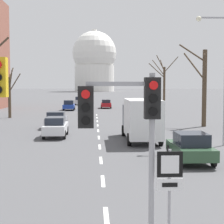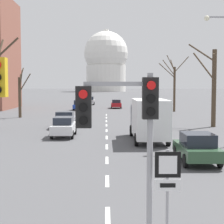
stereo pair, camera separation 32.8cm
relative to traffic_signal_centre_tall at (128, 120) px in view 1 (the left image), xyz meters
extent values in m
cube|color=silver|center=(-0.42, 2.98, -3.36)|extent=(0.16, 2.00, 0.01)
cube|color=silver|center=(-0.42, 7.48, -3.36)|extent=(0.16, 2.00, 0.01)
cube|color=silver|center=(-0.42, 11.98, -3.36)|extent=(0.16, 2.00, 0.01)
cube|color=silver|center=(-0.42, 16.48, -3.36)|extent=(0.16, 2.00, 0.01)
cube|color=silver|center=(-0.42, 20.98, -3.36)|extent=(0.16, 2.00, 0.01)
cube|color=silver|center=(-0.42, 25.48, -3.36)|extent=(0.16, 2.00, 0.01)
cube|color=silver|center=(-0.42, 29.98, -3.36)|extent=(0.16, 2.00, 0.01)
cube|color=silver|center=(-0.42, 34.48, -3.36)|extent=(0.16, 2.00, 0.01)
cube|color=silver|center=(-0.42, 38.98, -3.36)|extent=(0.16, 2.00, 0.01)
cube|color=silver|center=(-0.42, 43.48, -3.36)|extent=(0.16, 2.00, 0.01)
cylinder|color=#9E9EA3|center=(0.55, 0.01, -1.14)|extent=(0.14, 0.14, 4.46)
cube|color=black|center=(0.55, 0.01, 0.52)|extent=(0.36, 0.28, 0.96)
cylinder|color=red|center=(0.55, -0.16, 0.81)|extent=(0.20, 0.06, 0.20)
cylinder|color=black|center=(0.55, -0.16, 0.52)|extent=(0.20, 0.06, 0.20)
cylinder|color=black|center=(0.55, -0.16, 0.22)|extent=(0.20, 0.06, 0.20)
cube|color=#9E9EA3|center=(-0.22, 0.01, 0.85)|extent=(1.53, 0.10, 0.10)
cube|color=black|center=(-0.98, 0.01, 0.32)|extent=(0.36, 0.28, 0.96)
cylinder|color=red|center=(-0.98, -0.16, 0.61)|extent=(0.20, 0.06, 0.20)
cylinder|color=black|center=(-0.98, -0.16, 0.32)|extent=(0.20, 0.06, 0.20)
cylinder|color=black|center=(-0.98, -0.16, 0.02)|extent=(0.20, 0.06, 0.20)
cylinder|color=#9E9EA3|center=(0.95, -0.11, -2.01)|extent=(0.07, 0.07, 2.71)
cube|color=black|center=(0.95, -0.13, -1.01)|extent=(0.60, 0.03, 0.60)
cube|color=white|center=(0.95, -0.14, -1.01)|extent=(0.42, 0.01, 0.42)
cube|color=white|center=(0.95, -0.13, -1.49)|extent=(0.60, 0.03, 0.28)
cube|color=black|center=(0.95, -0.14, -1.49)|extent=(0.36, 0.01, 0.10)
cube|color=#9E9EA3|center=(7.22, 16.65, 5.34)|extent=(1.89, 0.10, 0.10)
sphere|color=#F2EAC6|center=(6.28, 16.65, 5.26)|extent=(0.36, 0.36, 0.36)
cube|color=slate|center=(-4.46, 27.87, -2.70)|extent=(1.89, 3.99, 0.73)
cube|color=#1E232D|center=(-4.46, 27.67, -2.05)|extent=(1.60, 1.91, 0.57)
cylinder|color=black|center=(-5.36, 29.11, -3.06)|extent=(0.18, 0.61, 0.61)
cylinder|color=black|center=(-3.57, 29.11, -3.06)|extent=(0.18, 0.61, 0.61)
cylinder|color=black|center=(-5.36, 26.64, -3.06)|extent=(0.18, 0.61, 0.61)
cylinder|color=black|center=(-3.57, 26.64, -3.06)|extent=(0.18, 0.61, 0.61)
cube|color=maroon|center=(1.37, 58.42, -2.72)|extent=(1.76, 4.25, 0.65)
cube|color=#1E232D|center=(1.37, 58.21, -2.10)|extent=(1.49, 2.04, 0.59)
cylinder|color=black|center=(0.54, 59.74, -3.05)|extent=(0.18, 0.64, 0.64)
cylinder|color=black|center=(2.19, 59.74, -3.05)|extent=(0.18, 0.64, 0.64)
cylinder|color=black|center=(0.54, 57.11, -3.05)|extent=(0.18, 0.64, 0.64)
cylinder|color=black|center=(2.19, 57.11, -3.05)|extent=(0.18, 0.64, 0.64)
cube|color=silver|center=(-3.88, 21.56, -2.67)|extent=(1.71, 4.40, 0.69)
cube|color=#1E232D|center=(-3.88, 21.34, -2.04)|extent=(1.45, 2.11, 0.58)
cylinder|color=black|center=(-4.68, 22.92, -3.02)|extent=(0.18, 0.69, 0.69)
cylinder|color=black|center=(-3.07, 22.92, -3.02)|extent=(0.18, 0.69, 0.69)
cylinder|color=black|center=(-4.68, 20.19, -3.02)|extent=(0.18, 0.69, 0.69)
cylinder|color=black|center=(-3.07, 20.19, -3.02)|extent=(0.18, 0.69, 0.69)
cube|color=#2D4C33|center=(4.42, 11.30, -2.71)|extent=(1.86, 4.16, 0.60)
cube|color=#1E232D|center=(4.42, 11.09, -2.08)|extent=(1.58, 2.00, 0.67)
cylinder|color=black|center=(3.54, 12.59, -3.01)|extent=(0.18, 0.72, 0.72)
cylinder|color=black|center=(5.31, 12.59, -3.01)|extent=(0.18, 0.72, 0.72)
cylinder|color=black|center=(3.54, 10.01, -3.01)|extent=(0.18, 0.72, 0.72)
cylinder|color=black|center=(5.31, 10.01, -3.01)|extent=(0.18, 0.72, 0.72)
cube|color=#B7B7BC|center=(-3.86, 70.29, -2.67)|extent=(1.82, 4.28, 0.72)
cube|color=#1E232D|center=(-3.86, 70.08, -1.98)|extent=(1.55, 2.05, 0.66)
cylinder|color=black|center=(-4.72, 71.62, -3.03)|extent=(0.18, 0.67, 0.67)
cylinder|color=black|center=(-3.00, 71.62, -3.03)|extent=(0.18, 0.67, 0.67)
cylinder|color=black|center=(-4.72, 68.97, -3.03)|extent=(0.18, 0.67, 0.67)
cylinder|color=black|center=(-3.00, 68.97, -3.03)|extent=(0.18, 0.67, 0.67)
cube|color=navy|center=(-4.92, 53.31, -2.71)|extent=(1.80, 4.20, 0.64)
cube|color=#1E232D|center=(-4.92, 53.10, -2.04)|extent=(1.53, 2.02, 0.70)
cylinder|color=black|center=(-5.78, 54.62, -3.03)|extent=(0.18, 0.67, 0.67)
cylinder|color=black|center=(-4.07, 54.62, -3.03)|extent=(0.18, 0.67, 0.67)
cylinder|color=black|center=(-5.78, 52.01, -3.03)|extent=(0.18, 0.67, 0.67)
cylinder|color=black|center=(-4.07, 52.01, -3.03)|extent=(0.18, 0.67, 0.67)
cube|color=#333842|center=(2.71, 21.86, -1.88)|extent=(2.20, 2.00, 2.10)
cube|color=white|center=(2.71, 18.26, -1.58)|extent=(2.30, 5.20, 2.70)
cylinder|color=black|center=(1.61, 21.86, -2.93)|extent=(0.24, 0.88, 0.88)
cylinder|color=black|center=(3.81, 21.86, -2.93)|extent=(0.24, 0.88, 0.88)
cylinder|color=black|center=(1.61, 16.83, -2.93)|extent=(0.24, 0.88, 0.88)
cylinder|color=black|center=(3.81, 16.83, -2.93)|extent=(0.24, 0.88, 0.88)
cylinder|color=#473828|center=(10.23, 49.68, 0.13)|extent=(0.35, 0.35, 6.99)
cylinder|color=#473828|center=(10.01, 50.33, 3.86)|extent=(0.52, 1.41, 1.94)
cylinder|color=#473828|center=(11.43, 50.16, 4.06)|extent=(2.44, 1.18, 2.55)
cylinder|color=#473828|center=(9.39, 50.67, 3.62)|extent=(1.59, 2.19, 2.51)
cylinder|color=#473828|center=(8.93, 49.31, 3.05)|extent=(2.64, 0.97, 2.25)
cylinder|color=#473828|center=(9.67, 50.05, 4.24)|extent=(1.22, 0.87, 2.54)
cylinder|color=#473828|center=(-11.49, 39.38, -0.79)|extent=(0.38, 0.38, 5.15)
cylinder|color=#473828|center=(-10.76, 39.24, 1.11)|extent=(1.58, 0.44, 2.35)
cylinder|color=#473828|center=(-11.18, 38.87, 1.41)|extent=(0.73, 1.16, 2.62)
cylinder|color=#473828|center=(-11.34, 39.94, 2.18)|extent=(0.41, 1.23, 1.76)
cylinder|color=#473828|center=(-11.62, 40.17, 1.06)|extent=(0.35, 1.68, 2.43)
cylinder|color=#473828|center=(10.26, 28.41, 0.47)|extent=(0.45, 0.45, 7.68)
cylinder|color=#473828|center=(9.10, 29.13, 4.08)|extent=(2.26, 1.78, 1.92)
cylinder|color=#473828|center=(9.45, 29.65, 2.80)|extent=(1.53, 2.69, 2.86)
cylinder|color=#473828|center=(9.91, 27.42, 2.41)|extent=(0.78, 2.12, 2.76)
cylinder|color=silver|center=(-0.42, 227.03, 4.84)|extent=(24.63, 24.63, 16.42)
sphere|color=silver|center=(-0.42, 227.03, 20.58)|extent=(27.36, 27.36, 27.36)
cylinder|color=silver|center=(-0.42, 227.03, 32.89)|extent=(3.28, 3.28, 4.79)
camera|label=1|loc=(-0.80, -8.58, 0.82)|focal=60.00mm
camera|label=2|loc=(-0.47, -8.59, 0.82)|focal=60.00mm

